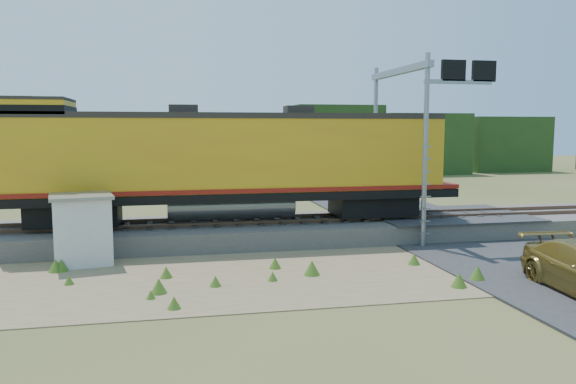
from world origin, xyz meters
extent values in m
plane|color=#475123|center=(0.00, 0.00, 0.00)|extent=(140.00, 140.00, 0.00)
cube|color=slate|center=(0.00, 6.00, 0.40)|extent=(70.00, 5.00, 0.80)
cube|color=brown|center=(0.00, 5.28, 0.88)|extent=(70.00, 0.10, 0.16)
cube|color=brown|center=(0.00, 6.72, 0.88)|extent=(70.00, 0.10, 0.16)
cube|color=#8C7754|center=(-2.00, 0.50, 0.01)|extent=(26.00, 8.00, 0.03)
cube|color=#38383A|center=(7.00, 6.00, 0.83)|extent=(7.00, 5.20, 0.06)
cube|color=#38383A|center=(7.00, 22.00, 0.04)|extent=(7.00, 24.00, 0.08)
cube|color=#1F3C15|center=(0.00, 38.00, 3.25)|extent=(36.00, 3.00, 6.50)
cube|color=black|center=(-9.19, 6.00, 1.39)|extent=(3.47, 2.22, 0.87)
cube|color=black|center=(3.35, 6.00, 1.39)|extent=(3.47, 2.22, 0.87)
cube|color=black|center=(-2.92, 6.00, 2.00)|extent=(19.30, 2.90, 0.35)
cylinder|color=gray|center=(-2.92, 6.00, 1.54)|extent=(5.31, 1.16, 1.16)
cube|color=#C78317|center=(-2.92, 6.00, 3.67)|extent=(17.85, 2.80, 2.99)
cube|color=maroon|center=(-2.92, 6.00, 2.29)|extent=(19.30, 2.94, 0.17)
cube|color=#28231E|center=(-2.92, 6.00, 5.28)|extent=(17.85, 2.85, 0.23)
cube|color=#C78317|center=(-10.45, 6.00, 5.51)|extent=(2.51, 2.80, 0.68)
cube|color=#28231E|center=(-10.45, 6.00, 5.88)|extent=(2.51, 2.85, 0.12)
cube|color=black|center=(-10.45, 6.00, 5.46)|extent=(2.56, 2.85, 0.34)
cube|color=#28231E|center=(-4.85, 6.00, 5.51)|extent=(1.16, 0.97, 0.43)
cube|color=#28231E|center=(-0.02, 6.00, 5.51)|extent=(1.16, 0.97, 0.43)
cube|color=silver|center=(-8.50, 3.12, 1.18)|extent=(2.22, 2.22, 2.36)
cube|color=gray|center=(-8.50, 3.12, 2.41)|extent=(2.44, 2.44, 0.11)
cylinder|color=gray|center=(4.48, 3.20, 3.85)|extent=(0.20, 0.20, 7.70)
cylinder|color=gray|center=(4.48, 8.80, 3.85)|extent=(0.20, 0.20, 7.70)
cube|color=gray|center=(4.48, 6.00, 7.26)|extent=(0.27, 6.20, 0.27)
cube|color=gray|center=(5.80, 3.20, 6.60)|extent=(2.86, 0.16, 0.16)
cube|color=black|center=(5.58, 3.20, 7.04)|extent=(0.99, 0.16, 0.82)
cube|color=black|center=(6.90, 3.20, 7.04)|extent=(0.99, 0.16, 0.82)
camera|label=1|loc=(-5.35, -17.45, 4.78)|focal=35.00mm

